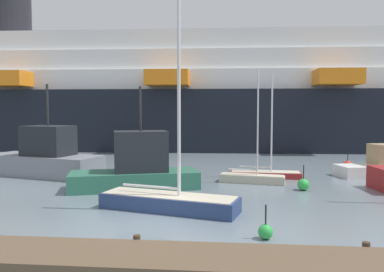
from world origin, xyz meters
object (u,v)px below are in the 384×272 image
at_px(sailboat_0, 169,199).
at_px(cruise_ship, 175,97).
at_px(channel_buoy_1, 348,165).
at_px(channel_buoy_0, 303,184).
at_px(channel_buoy_2, 266,231).
at_px(sailboat_3, 266,173).
at_px(fishing_boat_2, 137,168).
at_px(sailboat_1, 252,177).
at_px(fishing_boat_1, 45,158).
at_px(fishing_boat_3, 384,165).

distance_m(sailboat_0, cruise_ship, 34.26).
relative_size(channel_buoy_1, cruise_ship, 0.01).
bearing_deg(channel_buoy_1, channel_buoy_0, -120.49).
bearing_deg(channel_buoy_2, sailboat_0, 138.33).
distance_m(sailboat_0, sailboat_3, 11.03).
bearing_deg(channel_buoy_0, fishing_boat_2, -177.97).
relative_size(sailboat_0, sailboat_3, 1.43).
xyz_separation_m(fishing_boat_2, channel_buoy_0, (10.04, 0.36, -0.92)).
xyz_separation_m(sailboat_1, fishing_boat_2, (-7.13, -2.46, 0.89)).
xyz_separation_m(sailboat_1, sailboat_3, (1.09, 2.18, -0.04)).
bearing_deg(sailboat_1, fishing_boat_2, -150.40).
height_order(sailboat_1, channel_buoy_0, sailboat_1).
bearing_deg(channel_buoy_1, fishing_boat_1, -166.90).
bearing_deg(sailboat_1, fishing_boat_1, -174.95).
distance_m(fishing_boat_1, channel_buoy_1, 23.68).
bearing_deg(sailboat_0, channel_buoy_1, 63.86).
bearing_deg(sailboat_3, channel_buoy_2, -92.36).
height_order(fishing_boat_3, channel_buoy_1, fishing_boat_3).
relative_size(fishing_boat_3, channel_buoy_2, 5.35).
relative_size(sailboat_1, channel_buoy_1, 5.51).
bearing_deg(sailboat_1, fishing_boat_3, 31.19).
bearing_deg(sailboat_1, channel_buoy_0, -25.25).
xyz_separation_m(fishing_boat_2, fishing_boat_3, (16.87, 6.12, -0.49)).
height_order(sailboat_0, cruise_ship, cruise_ship).
height_order(channel_buoy_1, cruise_ship, cruise_ship).
height_order(sailboat_1, channel_buoy_2, sailboat_1).
bearing_deg(sailboat_1, cruise_ship, 119.04).
relative_size(fishing_boat_1, channel_buoy_1, 6.70).
xyz_separation_m(fishing_boat_3, channel_buoy_1, (-1.59, 3.14, -0.44)).
xyz_separation_m(sailboat_0, channel_buoy_1, (12.56, 14.19, -0.18)).
bearing_deg(sailboat_0, fishing_boat_3, 53.36).
xyz_separation_m(fishing_boat_3, channel_buoy_0, (-6.83, -5.77, -0.43)).
bearing_deg(sailboat_3, cruise_ship, 115.46).
distance_m(sailboat_0, fishing_boat_1, 13.73).
bearing_deg(channel_buoy_0, sailboat_0, -144.17).
height_order(sailboat_3, fishing_boat_3, sailboat_3).
distance_m(fishing_boat_2, channel_buoy_1, 17.89).
relative_size(fishing_boat_3, cruise_ship, 0.05).
bearing_deg(fishing_boat_2, channel_buoy_0, -14.85).
relative_size(fishing_boat_1, channel_buoy_2, 6.99).
bearing_deg(channel_buoy_2, fishing_boat_2, 128.61).
bearing_deg(fishing_boat_3, channel_buoy_0, -153.62).
height_order(channel_buoy_2, cruise_ship, cruise_ship).
bearing_deg(sailboat_0, sailboat_3, 75.50).
height_order(sailboat_0, channel_buoy_1, sailboat_0).
height_order(sailboat_0, fishing_boat_1, sailboat_0).
height_order(sailboat_3, channel_buoy_2, sailboat_3).
xyz_separation_m(channel_buoy_2, cruise_ship, (-8.51, 37.20, 6.25)).
xyz_separation_m(sailboat_1, fishing_boat_3, (9.74, 3.67, 0.40)).
relative_size(channel_buoy_0, cruise_ship, 0.01).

